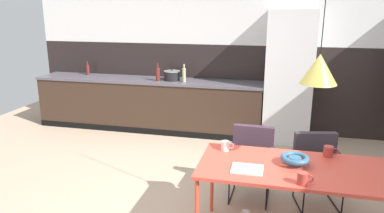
% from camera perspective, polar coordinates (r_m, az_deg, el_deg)
% --- Properties ---
extents(back_wall_splashback_dark, '(7.01, 0.12, 1.48)m').
position_cam_1_polar(back_wall_splashback_dark, '(6.28, 6.05, 3.02)').
color(back_wall_splashback_dark, black).
rests_on(back_wall_splashback_dark, ground).
extents(kitchen_counter, '(3.97, 0.63, 0.89)m').
position_cam_1_polar(kitchen_counter, '(6.33, -6.99, 0.38)').
color(kitchen_counter, '#39281D').
rests_on(kitchen_counter, ground).
extents(refrigerator_column, '(0.72, 0.60, 2.06)m').
position_cam_1_polar(refrigerator_column, '(5.82, 15.09, 4.55)').
color(refrigerator_column, silver).
rests_on(refrigerator_column, ground).
extents(dining_table, '(1.90, 0.79, 0.75)m').
position_cam_1_polar(dining_table, '(3.29, 18.18, -10.01)').
color(dining_table, '#E14837').
rests_on(dining_table, ground).
extents(armchair_corner_seat, '(0.57, 0.56, 0.77)m').
position_cam_1_polar(armchair_corner_seat, '(4.11, 19.36, -8.13)').
color(armchair_corner_seat, '#3E3236').
rests_on(armchair_corner_seat, ground).
extents(armchair_by_stool, '(0.50, 0.49, 0.79)m').
position_cam_1_polar(armchair_by_stool, '(4.07, 9.49, -7.45)').
color(armchair_by_stool, '#3E3236').
rests_on(armchair_by_stool, ground).
extents(fruit_bowl, '(0.25, 0.25, 0.08)m').
position_cam_1_polar(fruit_bowl, '(3.28, 16.05, -8.01)').
color(fruit_bowl, '#33607F').
rests_on(fruit_bowl, dining_table).
extents(open_book, '(0.27, 0.22, 0.02)m').
position_cam_1_polar(open_book, '(3.12, 8.77, -9.81)').
color(open_book, white).
rests_on(open_book, dining_table).
extents(mug_wide_latte, '(0.13, 0.09, 0.10)m').
position_cam_1_polar(mug_wide_latte, '(3.56, 20.91, -6.69)').
color(mug_wide_latte, '#B23D33').
rests_on(mug_wide_latte, dining_table).
extents(mug_short_terracotta, '(0.13, 0.08, 0.10)m').
position_cam_1_polar(mug_short_terracotta, '(2.96, 17.22, -10.86)').
color(mug_short_terracotta, '#B23D33').
rests_on(mug_short_terracotta, dining_table).
extents(mug_glass_clear, '(0.12, 0.08, 0.10)m').
position_cam_1_polar(mug_glass_clear, '(3.48, 5.37, -6.23)').
color(mug_glass_clear, white).
rests_on(mug_glass_clear, dining_table).
extents(cooking_pot, '(0.28, 0.28, 0.19)m').
position_cam_1_polar(cooking_pot, '(6.08, -3.19, 4.95)').
color(cooking_pot, black).
rests_on(cooking_pot, kitchen_counter).
extents(bottle_vinegar_dark, '(0.07, 0.07, 0.31)m').
position_cam_1_polar(bottle_vinegar_dark, '(6.05, -5.46, 5.19)').
color(bottle_vinegar_dark, maroon).
rests_on(bottle_vinegar_dark, kitchen_counter).
extents(bottle_wine_green, '(0.06, 0.06, 0.25)m').
position_cam_1_polar(bottle_wine_green, '(6.87, -16.26, 5.71)').
color(bottle_wine_green, maroon).
rests_on(bottle_wine_green, kitchen_counter).
extents(bottle_spice_small, '(0.06, 0.06, 0.29)m').
position_cam_1_polar(bottle_spice_small, '(5.93, -1.28, 5.10)').
color(bottle_spice_small, tan).
rests_on(bottle_spice_small, kitchen_counter).
extents(pendant_lamp_over_table_near, '(0.30, 0.30, 1.43)m').
position_cam_1_polar(pendant_lamp_over_table_near, '(3.04, 19.57, 5.69)').
color(pendant_lamp_over_table_near, black).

